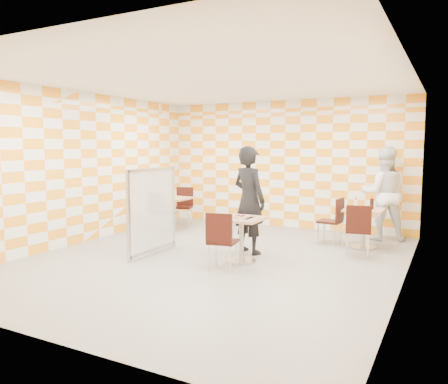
# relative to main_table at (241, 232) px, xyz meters

# --- Properties ---
(room_shell) EXTENTS (7.00, 7.00, 7.00)m
(room_shell) POSITION_rel_main_table_xyz_m (-0.48, 0.44, 0.99)
(room_shell) COLOR gray
(room_shell) RESTS_ON ground
(main_table) EXTENTS (0.70, 0.70, 0.75)m
(main_table) POSITION_rel_main_table_xyz_m (0.00, 0.00, 0.00)
(main_table) COLOR tan
(main_table) RESTS_ON ground
(second_table) EXTENTS (0.70, 0.70, 0.75)m
(second_table) POSITION_rel_main_table_xyz_m (1.62, 1.99, 0.00)
(second_table) COLOR tan
(second_table) RESTS_ON ground
(empty_table) EXTENTS (0.70, 0.70, 0.75)m
(empty_table) POSITION_rel_main_table_xyz_m (-2.60, 1.86, 0.00)
(empty_table) COLOR tan
(empty_table) RESTS_ON ground
(chair_main_front) EXTENTS (0.49, 0.49, 0.92)m
(chair_main_front) POSITION_rel_main_table_xyz_m (-0.03, -0.66, 0.04)
(chair_main_front) COLOR black
(chair_main_front) RESTS_ON ground
(chair_second_front) EXTENTS (0.50, 0.51, 0.92)m
(chair_second_front) POSITION_rel_main_table_xyz_m (1.67, 1.21, 0.04)
(chair_second_front) COLOR black
(chair_second_front) RESTS_ON ground
(chair_second_side) EXTENTS (0.47, 0.46, 0.92)m
(chair_second_side) POSITION_rel_main_table_xyz_m (1.06, 2.01, 0.04)
(chair_second_side) COLOR black
(chair_second_side) RESTS_ON ground
(chair_empty_near) EXTENTS (0.51, 0.52, 0.92)m
(chair_empty_near) POSITION_rel_main_table_xyz_m (-2.62, 1.28, 0.04)
(chair_empty_near) COLOR black
(chair_empty_near) RESTS_ON ground
(chair_empty_far) EXTENTS (0.53, 0.54, 0.92)m
(chair_empty_far) POSITION_rel_main_table_xyz_m (-2.73, 2.47, 0.04)
(chair_empty_far) COLOR black
(chair_empty_far) RESTS_ON ground
(partition) EXTENTS (0.08, 1.38, 1.55)m
(partition) POSITION_rel_main_table_xyz_m (-1.64, -0.25, 0.28)
(partition) COLOR white
(partition) RESTS_ON ground
(man_dark) EXTENTS (0.82, 0.68, 1.93)m
(man_dark) POSITION_rel_main_table_xyz_m (-0.14, 0.62, 0.46)
(man_dark) COLOR black
(man_dark) RESTS_ON ground
(man_white) EXTENTS (1.09, 0.95, 1.92)m
(man_white) POSITION_rel_main_table_xyz_m (1.84, 2.95, 0.45)
(man_white) COLOR white
(man_white) RESTS_ON ground
(pizza_on_foil) EXTENTS (0.40, 0.40, 0.04)m
(pizza_on_foil) POSITION_rel_main_table_xyz_m (-0.00, -0.02, 0.26)
(pizza_on_foil) COLOR silver
(pizza_on_foil) RESTS_ON main_table
(sport_bottle) EXTENTS (0.06, 0.06, 0.20)m
(sport_bottle) POSITION_rel_main_table_xyz_m (1.45, 2.08, 0.33)
(sport_bottle) COLOR white
(sport_bottle) RESTS_ON second_table
(soda_bottle) EXTENTS (0.07, 0.07, 0.23)m
(soda_bottle) POSITION_rel_main_table_xyz_m (1.75, 2.02, 0.34)
(soda_bottle) COLOR black
(soda_bottle) RESTS_ON second_table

